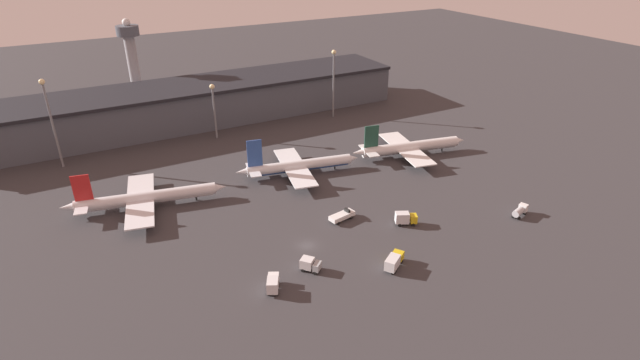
{
  "coord_description": "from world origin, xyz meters",
  "views": [
    {
      "loc": [
        -45.87,
        -90.94,
        69.41
      ],
      "look_at": [
        14.18,
        19.38,
        6.0
      ],
      "focal_mm": 28.0,
      "sensor_mm": 36.0,
      "label": 1
    }
  ],
  "objects_px": {
    "service_vehicle_1": "(405,218)",
    "airplane_0": "(145,198)",
    "airplane_2": "(409,147)",
    "service_vehicle_3": "(342,216)",
    "service_vehicle_5": "(310,264)",
    "service_vehicle_2": "(520,211)",
    "control_tower": "(132,57)",
    "service_vehicle_4": "(273,283)",
    "airplane_1": "(298,166)",
    "service_vehicle_0": "(394,261)"
  },
  "relations": [
    {
      "from": "service_vehicle_1",
      "to": "airplane_0",
      "type": "bearing_deg",
      "value": 170.22
    },
    {
      "from": "airplane_2",
      "to": "service_vehicle_3",
      "type": "bearing_deg",
      "value": -137.2
    },
    {
      "from": "service_vehicle_5",
      "to": "service_vehicle_3",
      "type": "bearing_deg",
      "value": 90.49
    },
    {
      "from": "service_vehicle_2",
      "to": "control_tower",
      "type": "height_order",
      "value": "control_tower"
    },
    {
      "from": "airplane_0",
      "to": "service_vehicle_3",
      "type": "xyz_separation_m",
      "value": [
        44.46,
        -31.9,
        -1.67
      ]
    },
    {
      "from": "service_vehicle_2",
      "to": "service_vehicle_5",
      "type": "bearing_deg",
      "value": 156.97
    },
    {
      "from": "airplane_2",
      "to": "service_vehicle_1",
      "type": "relative_size",
      "value": 6.86
    },
    {
      "from": "service_vehicle_1",
      "to": "service_vehicle_4",
      "type": "relative_size",
      "value": 1.02
    },
    {
      "from": "airplane_2",
      "to": "service_vehicle_5",
      "type": "relative_size",
      "value": 8.16
    },
    {
      "from": "airplane_2",
      "to": "control_tower",
      "type": "distance_m",
      "value": 121.57
    },
    {
      "from": "service_vehicle_1",
      "to": "control_tower",
      "type": "relative_size",
      "value": 0.16
    },
    {
      "from": "airplane_0",
      "to": "airplane_1",
      "type": "height_order",
      "value": "airplane_1"
    },
    {
      "from": "airplane_2",
      "to": "service_vehicle_0",
      "type": "height_order",
      "value": "airplane_2"
    },
    {
      "from": "service_vehicle_1",
      "to": "control_tower",
      "type": "distance_m",
      "value": 140.36
    },
    {
      "from": "service_vehicle_4",
      "to": "airplane_1",
      "type": "bearing_deg",
      "value": -4.27
    },
    {
      "from": "service_vehicle_3",
      "to": "control_tower",
      "type": "bearing_deg",
      "value": 92.69
    },
    {
      "from": "airplane_1",
      "to": "service_vehicle_1",
      "type": "height_order",
      "value": "airplane_1"
    },
    {
      "from": "airplane_1",
      "to": "service_vehicle_5",
      "type": "relative_size",
      "value": 7.77
    },
    {
      "from": "airplane_2",
      "to": "service_vehicle_0",
      "type": "xyz_separation_m",
      "value": [
        -41.96,
        -48.95,
        -1.27
      ]
    },
    {
      "from": "airplane_2",
      "to": "control_tower",
      "type": "height_order",
      "value": "control_tower"
    },
    {
      "from": "airplane_2",
      "to": "service_vehicle_1",
      "type": "height_order",
      "value": "airplane_2"
    },
    {
      "from": "service_vehicle_0",
      "to": "service_vehicle_1",
      "type": "height_order",
      "value": "service_vehicle_1"
    },
    {
      "from": "control_tower",
      "to": "service_vehicle_2",
      "type": "bearing_deg",
      "value": -63.36
    },
    {
      "from": "service_vehicle_0",
      "to": "service_vehicle_3",
      "type": "relative_size",
      "value": 0.92
    },
    {
      "from": "service_vehicle_5",
      "to": "service_vehicle_1",
      "type": "bearing_deg",
      "value": 59.65
    },
    {
      "from": "airplane_2",
      "to": "service_vehicle_2",
      "type": "relative_size",
      "value": 6.94
    },
    {
      "from": "service_vehicle_1",
      "to": "service_vehicle_2",
      "type": "relative_size",
      "value": 1.01
    },
    {
      "from": "service_vehicle_4",
      "to": "control_tower",
      "type": "height_order",
      "value": "control_tower"
    },
    {
      "from": "service_vehicle_0",
      "to": "control_tower",
      "type": "bearing_deg",
      "value": 67.67
    },
    {
      "from": "service_vehicle_4",
      "to": "service_vehicle_3",
      "type": "bearing_deg",
      "value": -30.03
    },
    {
      "from": "airplane_2",
      "to": "service_vehicle_0",
      "type": "bearing_deg",
      "value": -119.15
    },
    {
      "from": "airplane_0",
      "to": "airplane_2",
      "type": "height_order",
      "value": "airplane_2"
    },
    {
      "from": "service_vehicle_4",
      "to": "airplane_0",
      "type": "bearing_deg",
      "value": 45.92
    },
    {
      "from": "service_vehicle_0",
      "to": "service_vehicle_3",
      "type": "distance_m",
      "value": 23.64
    },
    {
      "from": "airplane_0",
      "to": "service_vehicle_2",
      "type": "distance_m",
      "value": 102.36
    },
    {
      "from": "airplane_2",
      "to": "service_vehicle_3",
      "type": "xyz_separation_m",
      "value": [
        -41.57,
        -25.32,
        -1.82
      ]
    },
    {
      "from": "service_vehicle_3",
      "to": "service_vehicle_4",
      "type": "xyz_separation_m",
      "value": [
        -27.84,
        -17.77,
        0.53
      ]
    },
    {
      "from": "service_vehicle_1",
      "to": "service_vehicle_5",
      "type": "height_order",
      "value": "service_vehicle_1"
    },
    {
      "from": "service_vehicle_0",
      "to": "service_vehicle_1",
      "type": "relative_size",
      "value": 1.16
    },
    {
      "from": "service_vehicle_0",
      "to": "control_tower",
      "type": "distance_m",
      "value": 150.27
    },
    {
      "from": "service_vehicle_4",
      "to": "service_vehicle_5",
      "type": "distance_m",
      "value": 10.42
    },
    {
      "from": "airplane_2",
      "to": "airplane_1",
      "type": "bearing_deg",
      "value": -176.01
    },
    {
      "from": "service_vehicle_0",
      "to": "service_vehicle_5",
      "type": "xyz_separation_m",
      "value": [
        -17.3,
        8.23,
        -0.15
      ]
    },
    {
      "from": "airplane_2",
      "to": "service_vehicle_1",
      "type": "bearing_deg",
      "value": -117.4
    },
    {
      "from": "service_vehicle_0",
      "to": "service_vehicle_4",
      "type": "distance_m",
      "value": 28.07
    },
    {
      "from": "airplane_1",
      "to": "service_vehicle_4",
      "type": "height_order",
      "value": "airplane_1"
    },
    {
      "from": "airplane_0",
      "to": "service_vehicle_5",
      "type": "height_order",
      "value": "airplane_0"
    },
    {
      "from": "airplane_1",
      "to": "control_tower",
      "type": "relative_size",
      "value": 1.06
    },
    {
      "from": "service_vehicle_0",
      "to": "control_tower",
      "type": "height_order",
      "value": "control_tower"
    },
    {
      "from": "airplane_1",
      "to": "service_vehicle_4",
      "type": "distance_m",
      "value": 56.75
    }
  ]
}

